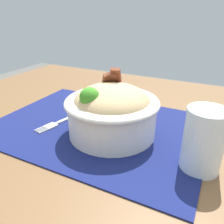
% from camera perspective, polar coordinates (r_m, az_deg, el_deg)
% --- Properties ---
extents(table, '(1.03, 0.94, 0.74)m').
position_cam_1_polar(table, '(0.55, -5.09, -10.93)').
color(table, brown).
rests_on(table, ground_plane).
extents(placemat, '(0.48, 0.35, 0.00)m').
position_cam_1_polar(placemat, '(0.53, -3.39, -3.54)').
color(placemat, '#11194C').
rests_on(placemat, table).
extents(bowl, '(0.22, 0.22, 0.14)m').
position_cam_1_polar(bowl, '(0.47, -0.06, 0.59)').
color(bowl, silver).
rests_on(bowl, placemat).
extents(fork, '(0.05, 0.14, 0.00)m').
position_cam_1_polar(fork, '(0.55, -13.14, -2.53)').
color(fork, '#B5B5B5').
rests_on(fork, placemat).
extents(drinking_glass, '(0.07, 0.07, 0.11)m').
position_cam_1_polar(drinking_glass, '(0.40, 21.89, -7.57)').
color(drinking_glass, silver).
rests_on(drinking_glass, table).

